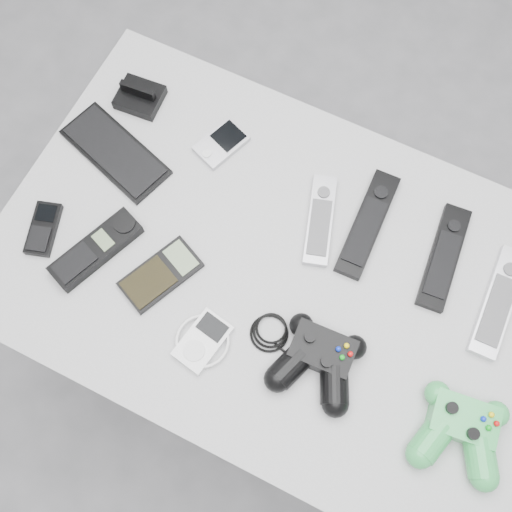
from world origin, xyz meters
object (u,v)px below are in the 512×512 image
at_px(remote_black_a, 368,223).
at_px(remote_black_b, 444,257).
at_px(pda_keyboard, 115,152).
at_px(desk, 282,280).
at_px(controller_green, 461,429).
at_px(cordless_handset, 96,249).
at_px(calculator, 161,274).
at_px(pda, 221,143).
at_px(mp3_player, 203,341).
at_px(remote_silver_a, 320,220).
at_px(mobile_phone, 43,229).
at_px(remote_silver_b, 498,302).
at_px(controller_black, 319,358).

distance_m(remote_black_a, remote_black_b, 0.15).
bearing_deg(pda_keyboard, desk, 7.32).
bearing_deg(controller_green, cordless_handset, 172.56).
distance_m(remote_black_a, calculator, 0.40).
relative_size(desk, pda, 10.70).
height_order(pda_keyboard, calculator, same).
relative_size(pda_keyboard, calculator, 1.55).
height_order(pda, mp3_player, mp3_player).
height_order(remote_silver_a, mobile_phone, remote_silver_a).
bearing_deg(desk, pda, 140.89).
bearing_deg(desk, pda_keyboard, 169.73).
distance_m(remote_silver_a, remote_silver_b, 0.36).
bearing_deg(remote_silver_a, pda, 147.70).
xyz_separation_m(pda, remote_silver_a, (0.24, -0.06, 0.00)).
bearing_deg(pda_keyboard, controller_green, 3.27).
relative_size(mp3_player, controller_black, 0.40).
height_order(remote_black_a, calculator, remote_black_a).
bearing_deg(calculator, mobile_phone, -151.40).
bearing_deg(remote_silver_b, controller_green, -88.94).
bearing_deg(calculator, controller_black, 21.32).
bearing_deg(mobile_phone, remote_silver_a, 10.23).
bearing_deg(pda, mobile_phone, -104.57).
height_order(desk, controller_black, controller_black).
relative_size(mobile_phone, controller_green, 0.64).
distance_m(pda_keyboard, mobile_phone, 0.21).
bearing_deg(controller_green, remote_black_a, 128.43).
xyz_separation_m(remote_black_b, controller_green, (0.13, -0.28, 0.02)).
bearing_deg(remote_black_a, cordless_handset, -149.76).
xyz_separation_m(remote_black_a, mp3_player, (-0.18, -0.34, -0.00)).
height_order(cordless_handset, calculator, cordless_handset).
height_order(remote_black_b, mp3_player, remote_black_b).
relative_size(remote_black_a, mp3_player, 2.13).
bearing_deg(remote_black_a, calculator, -141.26).
distance_m(remote_silver_b, mobile_phone, 0.85).
height_order(remote_black_b, remote_silver_b, remote_silver_b).
xyz_separation_m(pda_keyboard, controller_black, (0.53, -0.20, 0.02)).
bearing_deg(remote_silver_a, remote_black_b, -9.49).
xyz_separation_m(remote_black_a, cordless_handset, (-0.43, -0.27, 0.00)).
height_order(mobile_phone, mp3_player, same).
xyz_separation_m(remote_silver_a, cordless_handset, (-0.35, -0.24, 0.00)).
xyz_separation_m(remote_silver_a, remote_black_b, (0.24, 0.03, 0.00)).
bearing_deg(remote_black_a, mp3_player, -119.53).
xyz_separation_m(remote_black_b, controller_black, (-0.13, -0.28, 0.02)).
xyz_separation_m(pda, controller_green, (0.61, -0.31, 0.02)).
bearing_deg(calculator, controller_green, 22.30).
height_order(remote_silver_a, controller_black, controller_black).
bearing_deg(controller_black, calculator, 174.17).
relative_size(pda_keyboard, mp3_player, 2.19).
bearing_deg(remote_black_b, controller_green, -70.28).
relative_size(remote_black_b, mobile_phone, 1.98).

